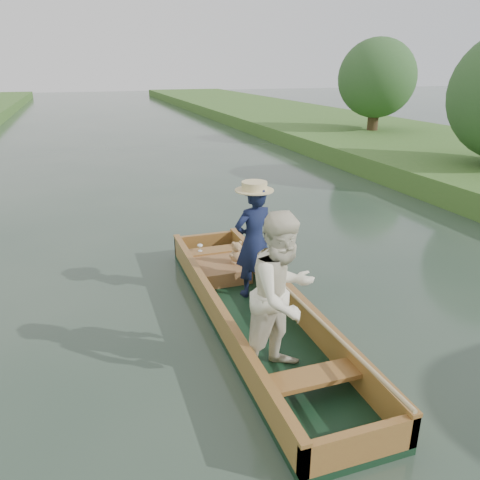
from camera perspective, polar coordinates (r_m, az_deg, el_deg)
name	(u,v)px	position (r m, az deg, el deg)	size (l,w,h in m)	color
ground	(255,323)	(6.19, 1.81, -10.14)	(120.00, 120.00, 0.00)	#283D30
trees_far	(155,93)	(14.49, -10.34, 17.18)	(22.82, 12.39, 4.23)	#47331E
punt	(261,289)	(5.66, 2.61, -5.97)	(1.22, 5.05, 1.86)	black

